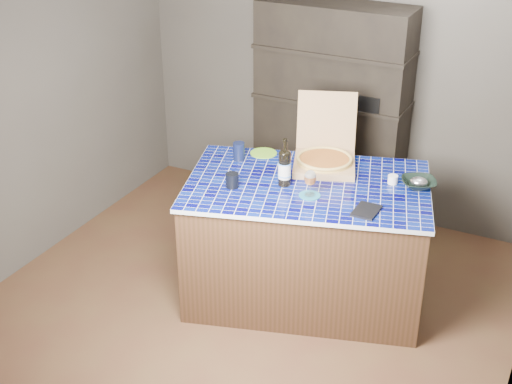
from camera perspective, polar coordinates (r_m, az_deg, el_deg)
The scene contains 14 objects.
room at distance 4.35m, azimuth -1.10°, elevation 3.87°, with size 3.50×3.50×3.50m.
shelving_unit at distance 5.78m, azimuth 6.07°, elevation 6.08°, with size 1.20×0.41×1.80m.
kitchen_island at distance 4.92m, azimuth 4.00°, elevation -3.85°, with size 1.82×1.43×0.87m.
pizza_box at distance 4.94m, azimuth 5.51°, elevation 2.77°, with size 0.56×0.62×0.45m.
mead_bottle at distance 4.63m, azimuth 2.30°, elevation 2.00°, with size 0.09×0.09×0.33m.
teal_trivet at distance 4.56m, azimuth 4.31°, elevation -0.27°, with size 0.14×0.14×0.01m, color #1A6B8B.
wine_glass at distance 4.50m, azimuth 4.37°, elevation 1.10°, with size 0.08×0.08×0.18m.
tumbler at distance 4.64m, azimuth -1.91°, elevation 0.94°, with size 0.09×0.09×0.10m, color black.
dvd_case at distance 4.41m, azimuth 8.82°, elevation -1.49°, with size 0.14×0.20×0.02m, color black.
bowl at distance 4.76m, azimuth 12.88°, elevation 0.69°, with size 0.22×0.22×0.05m, color black.
foil_contents at distance 4.76m, azimuth 12.90°, elevation 0.82°, with size 0.12×0.10×0.05m, color silver.
white_jar at distance 4.78m, azimuth 10.89°, elevation 0.99°, with size 0.07×0.07×0.06m, color white.
navy_cup at distance 5.02m, azimuth -1.38°, elevation 3.28°, with size 0.08×0.08×0.13m, color black.
green_trivet at distance 5.14m, azimuth 0.61°, elevation 3.13°, with size 0.19×0.19×0.01m, color #6EB827.
Camera 1 is at (1.87, -3.53, 2.98)m, focal length 50.00 mm.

